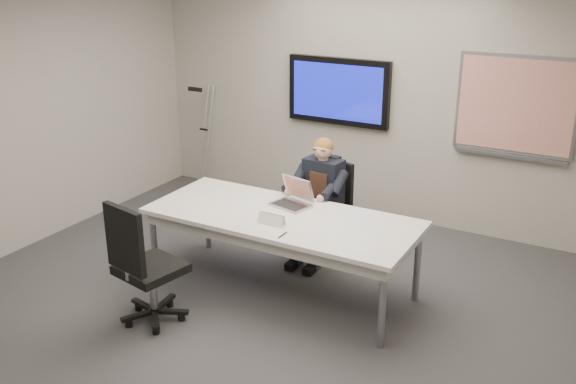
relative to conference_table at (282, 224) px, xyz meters
The scene contains 12 objects.
floor 1.02m from the conference_table, 87.67° to the right, with size 6.00×6.00×0.02m, color #373739.
wall_back 2.36m from the conference_table, 89.22° to the left, with size 6.00×0.02×2.80m, color #A59F95.
conference_table is the anchor object (origin of this frame).
tv_display 2.39m from the conference_table, 102.07° to the left, with size 1.30×0.09×0.80m.
whiteboard 2.85m from the conference_table, 54.53° to the left, with size 1.25×0.08×1.10m.
office_chair_far 1.06m from the conference_table, 90.74° to the left, with size 0.61×0.61×1.00m.
office_chair_near 1.33m from the conference_table, 124.57° to the right, with size 0.64×0.64×1.14m.
seated_person 0.78m from the conference_table, 92.12° to the left, with size 0.42×0.72×1.29m.
crutch 3.06m from the conference_table, 139.38° to the left, with size 0.20×0.44×1.48m, color #A6A9AE, non-canonical shape.
laptop 0.33m from the conference_table, 97.40° to the left, with size 0.41×0.41×0.25m.
name_tent 0.27m from the conference_table, 83.73° to the right, with size 0.25×0.07×0.10m, color white, non-canonical shape.
pen 0.47m from the conference_table, 59.26° to the right, with size 0.01×0.01×0.14m, color black.
Camera 1 is at (2.69, -4.01, 3.04)m, focal length 40.00 mm.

